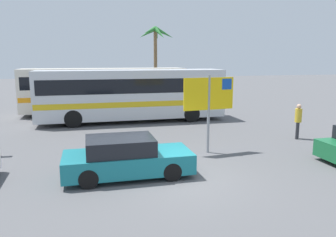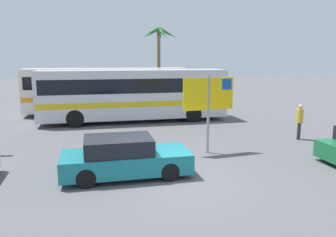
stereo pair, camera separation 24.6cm
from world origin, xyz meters
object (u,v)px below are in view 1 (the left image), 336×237
(bus_rear_coach, at_px, (105,88))
(car_teal, at_px, (126,158))
(pedestrian_by_bus, at_px, (298,118))
(ferry_sign, at_px, (210,97))
(bus_front_coach, at_px, (132,93))

(bus_rear_coach, bearing_deg, car_teal, -90.63)
(car_teal, relative_size, pedestrian_by_bus, 2.45)
(ferry_sign, relative_size, pedestrian_by_bus, 1.88)
(car_teal, xyz_separation_m, pedestrian_by_bus, (8.69, 3.17, 0.37))
(bus_front_coach, xyz_separation_m, ferry_sign, (2.12, -7.72, 0.54))
(bus_front_coach, distance_m, pedestrian_by_bus, 9.71)
(bus_rear_coach, xyz_separation_m, pedestrian_by_bus, (8.54, -10.11, -0.78))
(bus_front_coach, height_order, pedestrian_by_bus, bus_front_coach)
(bus_front_coach, distance_m, bus_rear_coach, 3.84)
(bus_rear_coach, distance_m, pedestrian_by_bus, 13.26)
(bus_front_coach, xyz_separation_m, bus_rear_coach, (-1.40, 3.58, 0.00))
(bus_front_coach, height_order, bus_rear_coach, same)
(ferry_sign, relative_size, car_teal, 0.77)
(ferry_sign, xyz_separation_m, pedestrian_by_bus, (5.02, 1.19, -1.32))
(ferry_sign, bearing_deg, bus_front_coach, 98.74)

